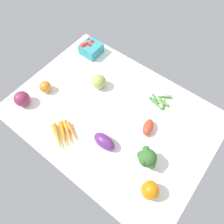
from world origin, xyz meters
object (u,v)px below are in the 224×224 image
at_px(broccoli_head, 147,158).
at_px(berry_basket, 91,48).
at_px(heirloom_tomato_green, 99,82).
at_px(carrot_bunch, 65,136).
at_px(heirloom_tomato_orange, 45,87).
at_px(bell_pepper_orange, 150,190).
at_px(eggplant, 104,141).
at_px(okra_pile, 160,101).
at_px(roma_tomato, 148,127).
at_px(red_onion_center, 22,99).

relative_size(broccoli_head, berry_basket, 0.97).
relative_size(heirloom_tomato_green, carrot_bunch, 0.45).
bearing_deg(berry_basket, heirloom_tomato_orange, 89.16).
bearing_deg(heirloom_tomato_orange, carrot_bunch, 153.14).
bearing_deg(heirloom_tomato_green, heirloom_tomato_orange, 43.67).
height_order(carrot_bunch, bell_pepper_orange, bell_pepper_orange).
distance_m(eggplant, bell_pepper_orange, 0.30).
distance_m(bell_pepper_orange, berry_basket, 0.88).
bearing_deg(okra_pile, roma_tomato, 101.56).
relative_size(heirloom_tomato_green, berry_basket, 0.71).
bearing_deg(bell_pepper_orange, broccoli_head, -50.12).
height_order(broccoli_head, roma_tomato, broccoli_head).
bearing_deg(okra_pile, berry_basket, -5.54).
distance_m(heirloom_tomato_green, bell_pepper_orange, 0.62).
height_order(heirloom_tomato_orange, roma_tomato, heirloom_tomato_orange).
height_order(heirloom_tomato_orange, berry_basket, berry_basket).
relative_size(red_onion_center, berry_basket, 0.73).
relative_size(heirloom_tomato_green, eggplant, 0.68).
relative_size(broccoli_head, bell_pepper_orange, 1.19).
height_order(heirloom_tomato_orange, bell_pepper_orange, bell_pepper_orange).
bearing_deg(berry_basket, broccoli_head, 149.99).
distance_m(red_onion_center, broccoli_head, 0.71).
height_order(eggplant, berry_basket, berry_basket).
bearing_deg(heirloom_tomato_orange, red_onion_center, 76.30).
bearing_deg(bell_pepper_orange, carrot_bunch, 4.26).
relative_size(eggplant, broccoli_head, 1.07).
bearing_deg(heirloom_tomato_green, broccoli_head, 154.88).
height_order(eggplant, red_onion_center, red_onion_center).
height_order(heirloom_tomato_green, eggplant, heirloom_tomato_green).
bearing_deg(red_onion_center, heirloom_tomato_orange, -103.70).
bearing_deg(broccoli_head, roma_tomato, -60.29).
distance_m(okra_pile, berry_basket, 0.54).
bearing_deg(heirloom_tomato_orange, bell_pepper_orange, 171.86).
height_order(broccoli_head, carrot_bunch, broccoli_head).
xyz_separation_m(heirloom_tomato_orange, broccoli_head, (-0.66, 0.01, 0.03)).
bearing_deg(eggplant, red_onion_center, -169.56).
distance_m(red_onion_center, berry_basket, 0.51).
distance_m(red_onion_center, roma_tomato, 0.67).
distance_m(heirloom_tomato_orange, berry_basket, 0.37).
height_order(okra_pile, berry_basket, berry_basket).
distance_m(eggplant, red_onion_center, 0.50).
distance_m(heirloom_tomato_green, eggplant, 0.35).
height_order(okra_pile, roma_tomato, roma_tomato).
distance_m(heirloom_tomato_green, berry_basket, 0.27).
height_order(broccoli_head, berry_basket, broccoli_head).
distance_m(broccoli_head, berry_basket, 0.76).
xyz_separation_m(eggplant, red_onion_center, (0.49, 0.08, 0.01)).
relative_size(red_onion_center, carrot_bunch, 0.47).
height_order(eggplant, bell_pepper_orange, bell_pepper_orange).
distance_m(broccoli_head, roma_tomato, 0.18).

